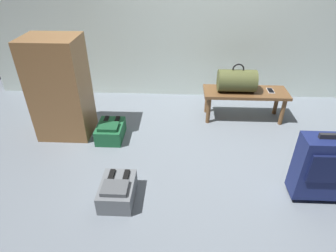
{
  "coord_description": "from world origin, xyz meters",
  "views": [
    {
      "loc": [
        -0.36,
        -2.2,
        1.83
      ],
      "look_at": [
        -0.48,
        0.28,
        0.25
      ],
      "focal_mm": 30.18,
      "sensor_mm": 36.0,
      "label": 1
    }
  ],
  "objects_px": {
    "duffel_bag_olive": "(237,81)",
    "backpack_grey": "(118,191)",
    "bench": "(245,95)",
    "cell_phone": "(270,91)",
    "suitcase_upright_navy": "(325,167)",
    "side_cabinet": "(60,89)",
    "backpack_green": "(111,131)"
  },
  "relations": [
    {
      "from": "side_cabinet",
      "to": "bench",
      "type": "bearing_deg",
      "value": 11.42
    },
    {
      "from": "duffel_bag_olive",
      "to": "backpack_grey",
      "type": "height_order",
      "value": "duffel_bag_olive"
    },
    {
      "from": "cell_phone",
      "to": "backpack_green",
      "type": "bearing_deg",
      "value": -163.97
    },
    {
      "from": "cell_phone",
      "to": "backpack_grey",
      "type": "relative_size",
      "value": 0.38
    },
    {
      "from": "bench",
      "to": "side_cabinet",
      "type": "distance_m",
      "value": 2.13
    },
    {
      "from": "backpack_grey",
      "to": "cell_phone",
      "type": "bearing_deg",
      "value": 42.18
    },
    {
      "from": "duffel_bag_olive",
      "to": "backpack_green",
      "type": "xyz_separation_m",
      "value": [
        -1.43,
        -0.52,
        -0.41
      ]
    },
    {
      "from": "bench",
      "to": "backpack_grey",
      "type": "distance_m",
      "value": 1.94
    },
    {
      "from": "duffel_bag_olive",
      "to": "suitcase_upright_navy",
      "type": "relative_size",
      "value": 0.68
    },
    {
      "from": "duffel_bag_olive",
      "to": "suitcase_upright_navy",
      "type": "xyz_separation_m",
      "value": [
        0.52,
        -1.32,
        -0.17
      ]
    },
    {
      "from": "duffel_bag_olive",
      "to": "backpack_grey",
      "type": "bearing_deg",
      "value": -129.34
    },
    {
      "from": "suitcase_upright_navy",
      "to": "backpack_grey",
      "type": "xyz_separation_m",
      "value": [
        -1.69,
        -0.11,
        -0.24
      ]
    },
    {
      "from": "cell_phone",
      "to": "backpack_green",
      "type": "height_order",
      "value": "cell_phone"
    },
    {
      "from": "duffel_bag_olive",
      "to": "cell_phone",
      "type": "relative_size",
      "value": 3.06
    },
    {
      "from": "backpack_grey",
      "to": "side_cabinet",
      "type": "distance_m",
      "value": 1.35
    },
    {
      "from": "suitcase_upright_navy",
      "to": "bench",
      "type": "bearing_deg",
      "value": 106.66
    },
    {
      "from": "backpack_grey",
      "to": "side_cabinet",
      "type": "height_order",
      "value": "side_cabinet"
    },
    {
      "from": "bench",
      "to": "backpack_green",
      "type": "relative_size",
      "value": 2.63
    },
    {
      "from": "backpack_green",
      "to": "side_cabinet",
      "type": "height_order",
      "value": "side_cabinet"
    },
    {
      "from": "side_cabinet",
      "to": "backpack_green",
      "type": "bearing_deg",
      "value": -10.89
    },
    {
      "from": "bench",
      "to": "duffel_bag_olive",
      "type": "distance_m",
      "value": 0.23
    },
    {
      "from": "cell_phone",
      "to": "backpack_green",
      "type": "distance_m",
      "value": 1.94
    },
    {
      "from": "cell_phone",
      "to": "backpack_grey",
      "type": "xyz_separation_m",
      "value": [
        -1.59,
        -1.44,
        -0.28
      ]
    },
    {
      "from": "duffel_bag_olive",
      "to": "backpack_green",
      "type": "relative_size",
      "value": 1.16
    },
    {
      "from": "backpack_green",
      "to": "suitcase_upright_navy",
      "type": "bearing_deg",
      "value": -22.42
    },
    {
      "from": "side_cabinet",
      "to": "duffel_bag_olive",
      "type": "bearing_deg",
      "value": 12.13
    },
    {
      "from": "cell_phone",
      "to": "suitcase_upright_navy",
      "type": "xyz_separation_m",
      "value": [
        0.1,
        -1.34,
        -0.04
      ]
    },
    {
      "from": "duffel_bag_olive",
      "to": "cell_phone",
      "type": "height_order",
      "value": "duffel_bag_olive"
    },
    {
      "from": "suitcase_upright_navy",
      "to": "side_cabinet",
      "type": "bearing_deg",
      "value": 159.88
    },
    {
      "from": "cell_phone",
      "to": "suitcase_upright_navy",
      "type": "height_order",
      "value": "suitcase_upright_navy"
    },
    {
      "from": "bench",
      "to": "suitcase_upright_navy",
      "type": "bearing_deg",
      "value": -73.34
    },
    {
      "from": "suitcase_upright_navy",
      "to": "side_cabinet",
      "type": "xyz_separation_m",
      "value": [
        -2.47,
        0.9,
        0.22
      ]
    }
  ]
}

